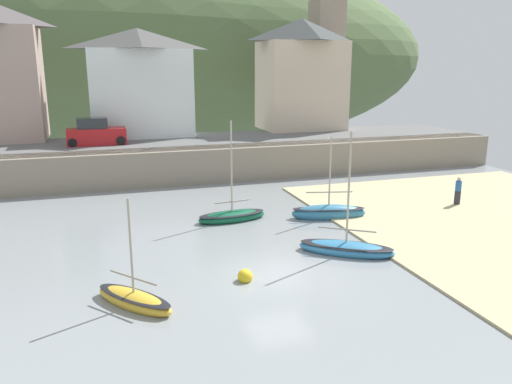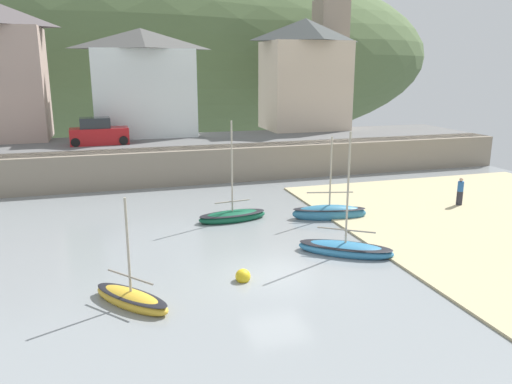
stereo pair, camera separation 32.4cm
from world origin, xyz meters
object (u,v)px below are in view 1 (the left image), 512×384
Objects in this scene: waterfront_building_right at (301,74)px; rowboat_small_beached at (134,299)px; parked_car_near_slipway at (96,134)px; person_near_water at (458,190)px; church_with_spire at (326,35)px; mooring_buoy at (245,276)px; fishing_boat_green at (329,212)px; sailboat_nearest_shore at (346,248)px; motorboat_with_cabin at (232,216)px; waterfront_building_centre at (139,82)px.

waterfront_building_right reaches higher than rowboat_small_beached.
person_near_water is at bearing -37.95° from parked_car_near_slipway.
church_with_spire reaches higher than person_near_water.
parked_car_near_slipway is 21.87m from mooring_buoy.
waterfront_building_right reaches higher than person_near_water.
parked_car_near_slipway is at bearing -165.87° from waterfront_building_right.
parked_car_near_slipway is (-22.08, -8.50, -7.72)m from church_with_spire.
sailboat_nearest_shore is (-1.57, -5.04, -0.07)m from fishing_boat_green.
waterfront_building_right is 26.27m from sailboat_nearest_shore.
fishing_boat_green is 18.91m from parked_car_near_slipway.
person_near_water is at bearing -95.34° from church_with_spire.
fishing_boat_green is 5.20m from motorboat_with_cabin.
waterfront_building_right is 2.31× the size of parked_car_near_slipway.
fishing_boat_green is 5.27m from sailboat_nearest_shore.
waterfront_building_centre is 1.84× the size of fishing_boat_green.
church_with_spire is 25.28m from person_near_water.
sailboat_nearest_shore is 5.22m from mooring_buoy.
person_near_water is (16.23, -19.14, -5.72)m from waterfront_building_centre.
waterfront_building_centre is 26.40m from mooring_buoy.
person_near_water is 16.14m from mooring_buoy.
parked_car_near_slipway is (-6.64, 13.40, 2.97)m from motorboat_with_cabin.
fishing_boat_green is (8.02, -19.07, -6.40)m from waterfront_building_centre.
sailboat_nearest_shore is 9.40× the size of mooring_buoy.
mooring_buoy is (-1.52, -7.64, -0.06)m from motorboat_with_cabin.
waterfront_building_right is 2.07× the size of fishing_boat_green.
rowboat_small_beached reaches higher than mooring_buoy.
church_with_spire is 3.58× the size of fishing_boat_green.
motorboat_with_cabin is at bearing -80.65° from waterfront_building_centre.
waterfront_building_centre reaches higher than sailboat_nearest_shore.
waterfront_building_centre is 0.51× the size of church_with_spire.
waterfront_building_centre is 1.55× the size of sailboat_nearest_shore.
church_with_spire is at bearing 106.09° from rowboat_small_beached.
parked_car_near_slipway is (-17.87, -4.50, -4.07)m from waterfront_building_right.
mooring_buoy is at bearing -116.53° from waterfront_building_right.
motorboat_with_cabin reaches higher than parked_car_near_slipway.
waterfront_building_centre reaches higher than person_near_water.
person_near_water is at bearing 61.39° from sailboat_nearest_shore.
rowboat_small_beached is 4.26m from mooring_buoy.
rowboat_small_beached is at bearing -131.78° from sailboat_nearest_shore.
waterfront_building_centre is at bearing 126.41° from fishing_boat_green.
parked_car_near_slipway is (-11.70, 14.57, 2.90)m from fishing_boat_green.
waterfront_building_centre is 25.74m from person_near_water.
mooring_buoy is (-6.58, -6.48, -0.13)m from fishing_boat_green.
rowboat_small_beached is at bearing -169.16° from mooring_buoy.
mooring_buoy is (-5.02, -1.44, -0.06)m from sailboat_nearest_shore.
motorboat_with_cabin is (2.95, -17.90, -6.47)m from waterfront_building_centre.
fishing_boat_green reaches higher than mooring_buoy.
waterfront_building_centre is 21.65m from fishing_boat_green.
waterfront_building_right is (14.18, 0.00, 0.57)m from waterfront_building_centre.
church_with_spire reaches higher than motorboat_with_cabin.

